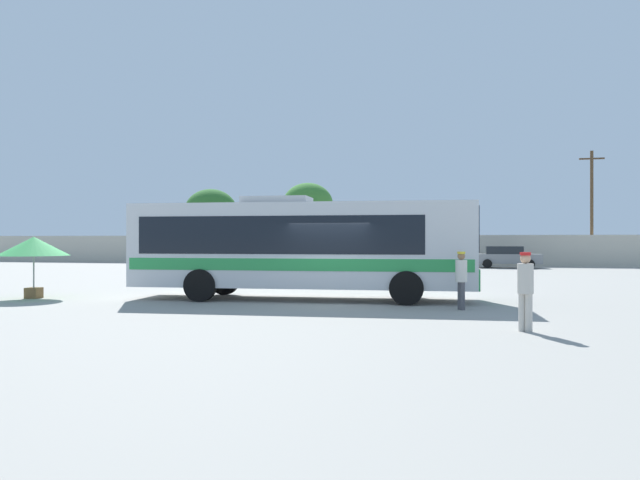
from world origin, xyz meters
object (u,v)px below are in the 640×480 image
Objects in this scene: vendor_umbrella_near_gate_green at (34,247)px; roadside_tree_midleft at (308,204)px; parked_car_second_red at (329,256)px; parked_car_third_black at (418,256)px; parked_car_rightmost_grey at (507,256)px; attendant_by_bus_door at (461,277)px; coach_bus_silver_green at (298,245)px; parked_car_leftmost_black at (262,255)px; utility_pole_near at (592,206)px; passenger_waiting_on_apron at (525,286)px; roadside_tree_left at (211,211)px.

roadside_tree_midleft is (0.51, 34.28, 3.43)m from vendor_umbrella_near_gate_green.
vendor_umbrella_near_gate_green is 0.33× the size of roadside_tree_midleft.
parked_car_third_black is at bearing 3.67° from parked_car_second_red.
parked_car_third_black is 0.94× the size of parked_car_rightmost_grey.
parked_car_second_red is (-9.91, 26.54, -0.16)m from attendant_by_bus_door.
coach_bus_silver_green is 2.63× the size of parked_car_second_red.
parked_car_leftmost_black is at bearing -179.86° from parked_car_third_black.
roadside_tree_midleft is (-23.03, 2.59, 0.59)m from utility_pole_near.
passenger_waiting_on_apron is 41.17m from roadside_tree_midleft.
roadside_tree_midleft reaches higher than parked_car_leftmost_black.
passenger_waiting_on_apron is 46.06m from roadside_tree_left.
roadside_tree_left is 9.65m from roadside_tree_midleft.
parked_car_second_red is at bearing 100.56° from coach_bus_silver_green.
passenger_waiting_on_apron is 0.40× the size of parked_car_third_black.
parked_car_third_black is at bearing 85.39° from coach_bus_silver_green.
passenger_waiting_on_apron is (6.66, -5.57, -0.85)m from coach_bus_silver_green.
vendor_umbrella_near_gate_green is (-15.49, 3.84, 0.76)m from passenger_waiting_on_apron.
vendor_umbrella_near_gate_green is at bearing -122.29° from parked_car_rightmost_grey.
parked_car_second_red is at bearing -32.27° from roadside_tree_left.
passenger_waiting_on_apron is at bearing -69.61° from parked_car_second_red.
attendant_by_bus_door reaches higher than parked_car_rightmost_grey.
parked_car_rightmost_grey is (6.18, 0.03, 0.03)m from parked_car_third_black.
coach_bus_silver_green is 1.30× the size of utility_pole_near.
parked_car_rightmost_grey is at bearing -144.01° from utility_pole_near.
parked_car_leftmost_black is 0.94× the size of parked_car_second_red.
utility_pole_near is at bearing 10.90° from parked_car_leftmost_black.
utility_pole_near is 23.18m from roadside_tree_midleft.
parked_car_leftmost_black is at bearing -45.57° from roadside_tree_left.
parked_car_third_black is (2.03, 25.22, -1.04)m from coach_bus_silver_green.
roadside_tree_midleft reaches higher than attendant_by_bus_door.
utility_pole_near reaches higher than parked_car_leftmost_black.
roadside_tree_midleft is (-3.69, 7.76, 4.38)m from parked_car_second_red.
coach_bus_silver_green is at bearing -108.03° from parked_car_rightmost_grey.
coach_bus_silver_green is 4.89× the size of vendor_umbrella_near_gate_green.
vendor_umbrella_near_gate_green reaches higher than parked_car_third_black.
roadside_tree_left reaches higher than parked_car_third_black.
vendor_umbrella_near_gate_green is at bearing -126.60° from utility_pole_near.
vendor_umbrella_near_gate_green reaches higher than parked_car_rightmost_grey.
utility_pole_near is at bearing 77.23° from passenger_waiting_on_apron.
roadside_tree_left reaches higher than coach_bus_silver_green.
roadside_tree_left is (-19.97, 7.98, 3.91)m from parked_car_third_black.
parked_car_rightmost_grey is (12.84, 0.45, 0.03)m from parked_car_second_red.
utility_pole_near reaches higher than passenger_waiting_on_apron.
coach_bus_silver_green is 8.72m from passenger_waiting_on_apron.
parked_car_third_black is 6.18m from parked_car_rightmost_grey.
roadside_tree_midleft is at bearing 115.44° from parked_car_second_red.
roadside_tree_left is at bearing 134.43° from parked_car_leftmost_black.
passenger_waiting_on_apron is 35.02m from parked_car_leftmost_black.
roadside_tree_midleft is (9.62, -0.64, 0.47)m from roadside_tree_left.
attendant_by_bus_door is 14.14m from vendor_umbrella_near_gate_green.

